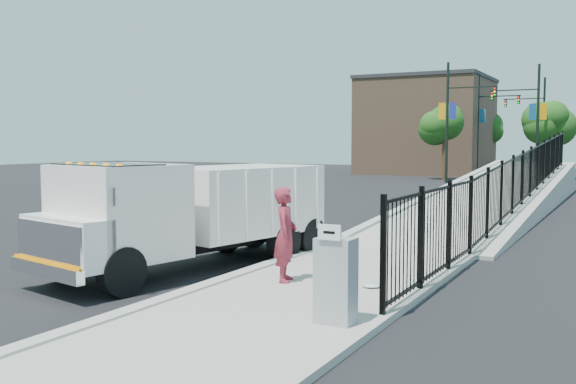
% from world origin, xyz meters
% --- Properties ---
extents(ground, '(120.00, 120.00, 0.00)m').
position_xyz_m(ground, '(0.00, 0.00, 0.00)').
color(ground, black).
rests_on(ground, ground).
extents(sidewalk, '(3.55, 12.00, 0.12)m').
position_xyz_m(sidewalk, '(1.93, -2.00, 0.06)').
color(sidewalk, '#9E998E').
rests_on(sidewalk, ground).
extents(curb, '(0.30, 12.00, 0.16)m').
position_xyz_m(curb, '(0.00, -2.00, 0.08)').
color(curb, '#ADAAA3').
rests_on(curb, ground).
extents(ramp, '(3.95, 24.06, 3.19)m').
position_xyz_m(ramp, '(2.12, 16.00, 0.00)').
color(ramp, '#9E998E').
rests_on(ramp, ground).
extents(iron_fence, '(0.10, 28.00, 1.80)m').
position_xyz_m(iron_fence, '(3.55, 12.00, 0.90)').
color(iron_fence, black).
rests_on(iron_fence, ground).
extents(truck, '(3.55, 7.20, 2.36)m').
position_xyz_m(truck, '(-1.53, -0.14, 1.33)').
color(truck, black).
rests_on(truck, ground).
extents(worker, '(0.63, 0.76, 1.78)m').
position_xyz_m(worker, '(1.13, -0.64, 1.01)').
color(worker, maroon).
rests_on(worker, sidewalk).
extents(utility_cabinet, '(0.55, 0.40, 1.25)m').
position_xyz_m(utility_cabinet, '(3.10, -2.76, 0.75)').
color(utility_cabinet, gray).
rests_on(utility_cabinet, sidewalk).
extents(arrow_sign, '(0.35, 0.04, 0.22)m').
position_xyz_m(arrow_sign, '(3.10, -2.98, 1.48)').
color(arrow_sign, white).
rests_on(arrow_sign, utility_cabinet).
extents(debris, '(0.32, 0.32, 0.08)m').
position_xyz_m(debris, '(2.75, -0.37, 0.16)').
color(debris, silver).
rests_on(debris, sidewalk).
extents(light_pole_0, '(3.77, 0.22, 8.00)m').
position_xyz_m(light_pole_0, '(-3.78, 31.69, 4.36)').
color(light_pole_0, black).
rests_on(light_pole_0, ground).
extents(light_pole_1, '(3.78, 0.22, 8.00)m').
position_xyz_m(light_pole_1, '(0.82, 35.45, 4.36)').
color(light_pole_1, black).
rests_on(light_pole_1, ground).
extents(light_pole_2, '(3.77, 0.22, 8.00)m').
position_xyz_m(light_pole_2, '(-3.71, 41.00, 4.36)').
color(light_pole_2, black).
rests_on(light_pole_2, ground).
extents(light_pole_3, '(3.78, 0.22, 8.00)m').
position_xyz_m(light_pole_3, '(0.08, 45.28, 4.36)').
color(light_pole_3, black).
rests_on(light_pole_3, ground).
extents(tree_0, '(2.63, 2.63, 5.32)m').
position_xyz_m(tree_0, '(-4.94, 34.52, 3.95)').
color(tree_0, '#382314').
rests_on(tree_0, ground).
extents(tree_1, '(2.55, 2.55, 5.27)m').
position_xyz_m(tree_1, '(1.25, 38.46, 3.94)').
color(tree_1, '#382314').
rests_on(tree_1, ground).
extents(tree_2, '(2.46, 2.46, 5.23)m').
position_xyz_m(tree_2, '(-4.67, 48.85, 3.94)').
color(tree_2, '#382314').
rests_on(tree_2, ground).
extents(building, '(10.00, 10.00, 8.00)m').
position_xyz_m(building, '(-9.00, 44.00, 4.00)').
color(building, '#8C664C').
rests_on(building, ground).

